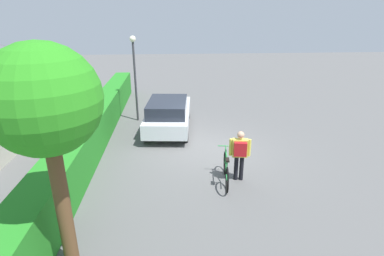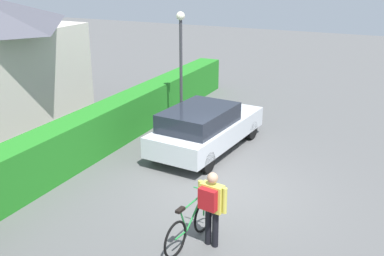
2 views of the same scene
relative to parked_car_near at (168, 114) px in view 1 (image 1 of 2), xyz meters
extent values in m
plane|color=#565656|center=(-2.27, -1.58, -0.76)|extent=(60.00, 60.00, 0.00)
cube|color=#237C21|center=(-2.27, 2.91, -0.09)|extent=(18.75, 0.90, 1.34)
cube|color=silver|center=(0.15, -0.01, -0.15)|extent=(4.53, 2.20, 0.61)
cube|color=#1E232D|center=(-0.37, 0.03, 0.42)|extent=(2.54, 1.80, 0.54)
cylinder|color=black|center=(1.71, 0.66, -0.46)|extent=(0.62, 0.23, 0.61)
cylinder|color=black|center=(1.56, -0.96, -0.46)|extent=(0.62, 0.23, 0.61)
cylinder|color=black|center=(-1.26, 0.93, -0.46)|extent=(0.62, 0.23, 0.61)
cylinder|color=black|center=(-1.41, -0.69, -0.46)|extent=(0.62, 0.23, 0.61)
torus|color=black|center=(-4.15, -1.80, -0.38)|extent=(0.75, 0.14, 0.75)
torus|color=black|center=(-5.21, -1.67, -0.38)|extent=(0.75, 0.14, 0.75)
cylinder|color=#268C3F|center=(-4.48, -1.76, -0.11)|extent=(0.69, 0.12, 0.62)
cylinder|color=#268C3F|center=(-4.92, -1.70, -0.13)|extent=(0.26, 0.07, 0.56)
cylinder|color=#268C3F|center=(-4.61, -1.74, 0.14)|extent=(0.84, 0.14, 0.06)
cylinder|color=#268C3F|center=(-5.01, -1.69, -0.39)|extent=(0.41, 0.09, 0.05)
cylinder|color=#268C3F|center=(-4.15, -1.80, -0.10)|extent=(0.04, 0.04, 0.57)
cube|color=black|center=(-5.03, -1.69, 0.18)|extent=(0.23, 0.13, 0.06)
cylinder|color=#268C3F|center=(-4.15, -1.80, 0.22)|extent=(0.09, 0.50, 0.03)
cylinder|color=black|center=(-4.54, -2.07, -0.36)|extent=(0.13, 0.13, 0.80)
cylinder|color=black|center=(-4.56, -2.24, -0.36)|extent=(0.13, 0.13, 0.80)
cube|color=#D8CC4C|center=(-4.55, -2.15, 0.32)|extent=(0.27, 0.49, 0.57)
sphere|color=tan|center=(-4.55, -2.15, 0.75)|extent=(0.22, 0.22, 0.22)
cylinder|color=#D8CC4C|center=(-4.51, -1.87, 0.34)|extent=(0.09, 0.09, 0.54)
cylinder|color=#D8CC4C|center=(-4.60, -2.43, 0.34)|extent=(0.09, 0.09, 0.54)
cube|color=#B4191E|center=(-4.71, -2.13, 0.35)|extent=(0.22, 0.39, 0.43)
cylinder|color=#38383D|center=(1.41, 1.51, 1.10)|extent=(0.10, 0.10, 3.72)
sphere|color=#F2EDCC|center=(1.41, 1.51, 3.08)|extent=(0.28, 0.28, 0.28)
cylinder|color=brown|center=(-7.79, 1.98, 0.73)|extent=(0.28, 0.28, 2.98)
sphere|color=#298A1D|center=(-7.79, 1.98, 2.80)|extent=(1.91, 1.91, 1.91)
camera|label=1|loc=(-12.75, -0.07, 4.11)|focal=28.27mm
camera|label=2|loc=(-12.00, -5.23, 4.65)|focal=43.08mm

